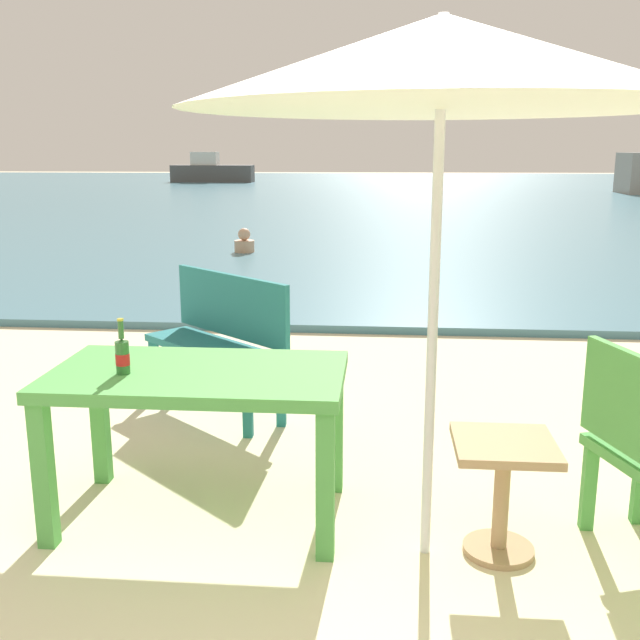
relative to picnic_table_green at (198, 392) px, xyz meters
name	(u,v)px	position (x,y,z in m)	size (l,w,h in m)	color
sea_water	(383,192)	(0.87, 28.79, -0.61)	(120.00, 50.00, 0.08)	teal
picnic_table_green	(198,392)	(0.00, 0.00, 0.00)	(1.40, 0.80, 0.76)	#4C9E47
beer_bottle_amber	(122,354)	(-0.33, -0.09, 0.20)	(0.07, 0.07, 0.26)	#2D662D
patio_umbrella	(442,63)	(1.09, -0.25, 1.47)	(2.10, 2.10, 2.30)	silver
side_table_wood	(502,480)	(1.42, -0.23, -0.30)	(0.44, 0.44, 0.54)	tan
bench_teal_center	(221,334)	(-0.23, 1.56, -0.11)	(1.14, 1.06, 0.95)	#237275
swimmer_person	(244,243)	(-1.48, 9.07, -0.41)	(0.34, 0.34, 0.41)	tan
boat_sailboat	(211,171)	(-8.52, 37.07, 0.01)	(4.45, 1.21, 1.62)	#4C4C4C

